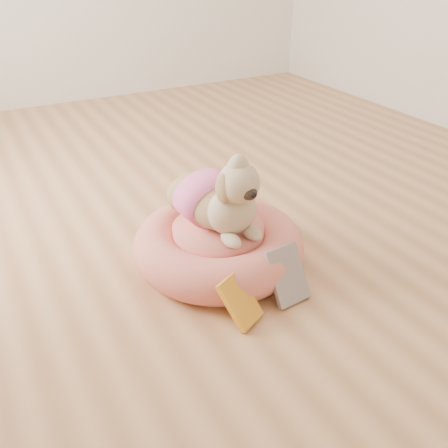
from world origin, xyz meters
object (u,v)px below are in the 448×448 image
dog (218,185)px  book_white (287,275)px  pet_bed (218,245)px  book_yellow (240,301)px

dog → book_white: bearing=-76.4°
dog → pet_bed: bearing=-114.0°
pet_bed → dog: size_ratio=1.45×
book_yellow → dog: bearing=46.8°
dog → book_yellow: (-0.11, -0.37, -0.28)m
book_yellow → book_white: book_white is taller
pet_bed → book_white: bearing=-70.1°
book_yellow → book_white: size_ratio=0.86×
pet_bed → book_yellow: bearing=-106.1°
pet_bed → book_white: 0.36m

